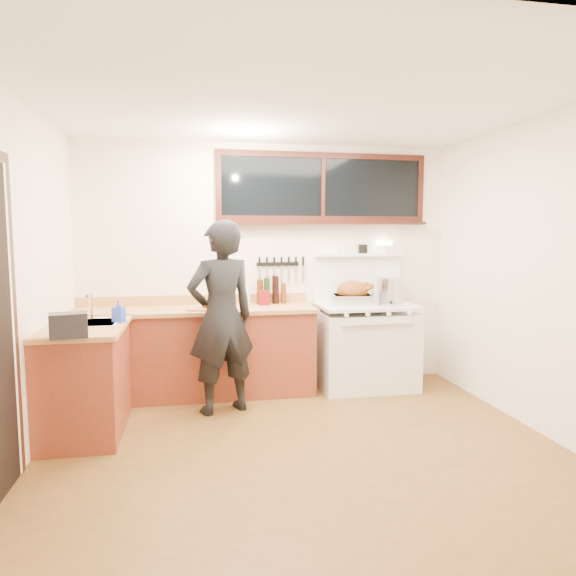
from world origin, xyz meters
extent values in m
cube|color=brown|center=(0.00, 0.00, -0.01)|extent=(4.00, 3.50, 0.02)
cube|color=white|center=(0.00, 1.77, 1.30)|extent=(4.00, 0.05, 2.60)
cube|color=white|center=(0.00, -1.77, 1.30)|extent=(4.00, 0.05, 2.60)
cube|color=white|center=(-2.02, 0.00, 1.30)|extent=(0.05, 3.50, 2.60)
cube|color=white|center=(2.02, 0.00, 1.30)|extent=(0.05, 3.50, 2.60)
cube|color=white|center=(0.00, 0.00, 2.62)|extent=(4.00, 3.50, 0.05)
cube|color=maroon|center=(-0.80, 1.45, 0.43)|extent=(2.40, 0.60, 0.86)
cube|color=tan|center=(-0.80, 1.44, 0.88)|extent=(2.44, 0.64, 0.04)
cube|color=tan|center=(-0.80, 1.74, 0.95)|extent=(2.40, 0.03, 0.10)
sphere|color=#B78C38|center=(-1.80, 1.17, 0.70)|extent=(0.03, 0.03, 0.03)
sphere|color=#B78C38|center=(-1.30, 1.17, 0.70)|extent=(0.03, 0.03, 0.03)
sphere|color=#B78C38|center=(-0.80, 1.17, 0.70)|extent=(0.03, 0.03, 0.03)
sphere|color=#B78C38|center=(-0.30, 1.17, 0.70)|extent=(0.03, 0.03, 0.03)
sphere|color=#B78C38|center=(0.15, 1.17, 0.70)|extent=(0.03, 0.03, 0.03)
cube|color=maroon|center=(-1.70, 0.62, 0.43)|extent=(0.60, 1.05, 0.86)
cube|color=tan|center=(-1.69, 0.62, 0.88)|extent=(0.64, 1.09, 0.04)
cube|color=white|center=(-1.68, 0.70, 0.84)|extent=(0.45, 0.40, 0.14)
cube|color=white|center=(-1.68, 0.70, 0.91)|extent=(0.50, 0.45, 0.01)
cylinder|color=silver|center=(-1.68, 0.88, 1.02)|extent=(0.02, 0.02, 0.24)
cylinder|color=silver|center=(-1.68, 0.80, 1.13)|extent=(0.02, 0.18, 0.02)
cube|color=white|center=(1.00, 1.40, 0.41)|extent=(1.00, 0.70, 0.82)
cube|color=white|center=(1.00, 1.40, 0.89)|extent=(1.02, 0.72, 0.03)
cube|color=white|center=(1.00, 1.06, 0.52)|extent=(0.88, 0.02, 0.46)
cylinder|color=silver|center=(1.00, 1.03, 0.74)|extent=(0.75, 0.02, 0.02)
cylinder|color=white|center=(0.67, 1.04, 0.85)|extent=(0.04, 0.03, 0.04)
cylinder|color=white|center=(0.89, 1.04, 0.85)|extent=(0.04, 0.03, 0.04)
cylinder|color=white|center=(1.11, 1.04, 0.85)|extent=(0.04, 0.03, 0.04)
cylinder|color=white|center=(1.33, 1.04, 0.85)|extent=(0.04, 0.03, 0.04)
cube|color=white|center=(1.00, 1.72, 1.15)|extent=(1.00, 0.05, 0.50)
cube|color=white|center=(1.00, 1.69, 1.41)|extent=(1.00, 0.12, 0.03)
cylinder|color=white|center=(1.30, 1.69, 1.47)|extent=(0.09, 0.09, 0.09)
cube|color=#FFE5B2|center=(1.30, 1.69, 1.55)|extent=(0.16, 0.08, 0.05)
cube|color=black|center=(1.05, 1.69, 1.48)|extent=(0.09, 0.05, 0.10)
cylinder|color=white|center=(0.82, 1.69, 1.47)|extent=(0.04, 0.04, 0.09)
cylinder|color=white|center=(0.76, 1.69, 1.47)|extent=(0.04, 0.04, 0.09)
cube|color=black|center=(0.60, 1.73, 2.15)|extent=(2.20, 0.01, 0.62)
cube|color=black|center=(0.60, 1.73, 2.49)|extent=(2.32, 0.04, 0.06)
cube|color=black|center=(0.60, 1.73, 1.81)|extent=(2.32, 0.04, 0.06)
cube|color=black|center=(-0.53, 1.73, 2.15)|extent=(0.06, 0.04, 0.62)
cube|color=black|center=(1.73, 1.73, 2.15)|extent=(0.06, 0.04, 0.62)
cube|color=black|center=(0.60, 1.73, 2.15)|extent=(0.04, 0.04, 0.62)
cube|color=black|center=(0.60, 1.68, 1.76)|extent=(2.32, 0.13, 0.03)
cube|color=black|center=(-1.99, -0.07, 1.05)|extent=(0.01, 0.07, 2.10)
cube|color=black|center=(0.10, 1.74, 1.32)|extent=(0.46, 0.02, 0.04)
cube|color=silver|center=(-0.10, 1.72, 1.21)|extent=(0.02, 0.00, 0.18)
cube|color=black|center=(-0.10, 1.72, 1.35)|extent=(0.02, 0.02, 0.10)
cube|color=silver|center=(-0.02, 1.72, 1.21)|extent=(0.02, 0.00, 0.18)
cube|color=black|center=(-0.02, 1.72, 1.35)|extent=(0.02, 0.02, 0.10)
cube|color=silver|center=(0.06, 1.72, 1.21)|extent=(0.02, 0.00, 0.18)
cube|color=black|center=(0.06, 1.72, 1.35)|extent=(0.02, 0.02, 0.10)
cube|color=silver|center=(0.14, 1.72, 1.21)|extent=(0.03, 0.00, 0.18)
cube|color=black|center=(0.14, 1.72, 1.35)|extent=(0.02, 0.02, 0.10)
cube|color=silver|center=(0.22, 1.72, 1.21)|extent=(0.03, 0.00, 0.18)
cube|color=black|center=(0.22, 1.72, 1.35)|extent=(0.02, 0.02, 0.10)
cube|color=silver|center=(0.30, 1.72, 1.21)|extent=(0.03, 0.00, 0.18)
cube|color=black|center=(0.30, 1.72, 1.35)|extent=(0.02, 0.02, 0.10)
cube|color=silver|center=(0.38, 1.72, 1.21)|extent=(0.03, 0.00, 0.18)
cube|color=black|center=(0.38, 1.72, 1.35)|extent=(0.02, 0.02, 0.10)
imported|color=black|center=(-0.56, 0.91, 0.89)|extent=(0.75, 0.62, 1.77)
imported|color=blue|center=(-1.43, 0.70, 1.00)|extent=(0.11, 0.11, 0.19)
cube|color=black|center=(-1.70, 0.12, 0.99)|extent=(0.29, 0.23, 0.18)
cube|color=tan|center=(-0.63, 1.32, 0.91)|extent=(0.50, 0.43, 0.02)
ellipsoid|color=brown|center=(-0.63, 1.32, 0.97)|extent=(0.27, 0.23, 0.14)
sphere|color=brown|center=(-0.52, 1.38, 1.00)|extent=(0.05, 0.05, 0.05)
sphere|color=brown|center=(-0.52, 1.27, 1.00)|extent=(0.05, 0.05, 0.05)
cube|color=silver|center=(0.87, 1.47, 0.95)|extent=(0.48, 0.40, 0.10)
cube|color=#3F3F42|center=(0.87, 1.47, 0.98)|extent=(0.43, 0.34, 0.03)
torus|color=silver|center=(0.64, 1.47, 1.00)|extent=(0.03, 0.10, 0.10)
torus|color=silver|center=(1.09, 1.47, 1.00)|extent=(0.03, 0.10, 0.10)
ellipsoid|color=brown|center=(0.87, 1.47, 1.04)|extent=(0.38, 0.31, 0.22)
cylinder|color=brown|center=(0.98, 1.39, 1.06)|extent=(0.13, 0.07, 0.09)
sphere|color=brown|center=(1.04, 1.39, 1.09)|extent=(0.07, 0.07, 0.07)
cylinder|color=brown|center=(0.98, 1.55, 1.06)|extent=(0.13, 0.07, 0.09)
sphere|color=brown|center=(1.04, 1.55, 1.09)|extent=(0.07, 0.07, 0.07)
cylinder|color=silver|center=(1.34, 1.60, 1.03)|extent=(0.36, 0.36, 0.27)
cylinder|color=silver|center=(0.97, 1.63, 0.96)|extent=(0.16, 0.16, 0.11)
cylinder|color=black|center=(0.96, 1.75, 1.00)|extent=(0.03, 0.15, 0.02)
cylinder|color=silver|center=(1.24, 1.30, 0.91)|extent=(0.28, 0.28, 0.02)
sphere|color=black|center=(1.24, 1.30, 0.93)|extent=(0.03, 0.03, 0.03)
cube|color=maroon|center=(-0.07, 1.55, 0.98)|extent=(0.11, 0.09, 0.15)
cylinder|color=white|center=(-0.25, 1.67, 0.98)|extent=(0.10, 0.10, 0.15)
cylinder|color=black|center=(-0.11, 1.63, 1.03)|extent=(0.07, 0.07, 0.26)
cylinder|color=black|center=(-0.04, 1.63, 1.04)|extent=(0.06, 0.06, 0.28)
cylinder|color=black|center=(0.06, 1.63, 1.05)|extent=(0.07, 0.07, 0.30)
cylinder|color=black|center=(0.15, 1.63, 1.01)|extent=(0.06, 0.06, 0.22)
camera|label=1|loc=(-0.81, -3.76, 1.64)|focal=32.00mm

